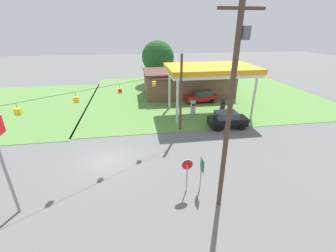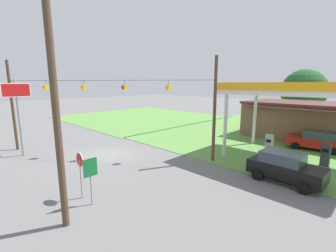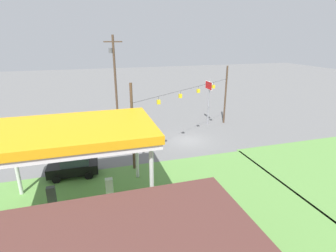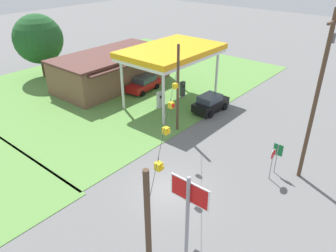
{
  "view_description": "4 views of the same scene",
  "coord_description": "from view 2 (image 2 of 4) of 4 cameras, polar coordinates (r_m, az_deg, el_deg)",
  "views": [
    {
      "loc": [
        2.56,
        -16.76,
        10.3
      ],
      "look_at": [
        5.39,
        1.6,
        2.06
      ],
      "focal_mm": 24.0,
      "sensor_mm": 36.0,
      "label": 1
    },
    {
      "loc": [
        16.59,
        -9.39,
        5.9
      ],
      "look_at": [
        3.41,
        3.9,
        2.41
      ],
      "focal_mm": 24.0,
      "sensor_mm": 36.0,
      "label": 2
    },
    {
      "loc": [
        10.48,
        26.72,
        11.54
      ],
      "look_at": [
        3.23,
        2.42,
        2.93
      ],
      "focal_mm": 28.0,
      "sensor_mm": 36.0,
      "label": 3
    },
    {
      "loc": [
        -13.85,
        -11.52,
        14.59
      ],
      "look_at": [
        3.27,
        2.8,
        2.73
      ],
      "focal_mm": 35.0,
      "sensor_mm": 36.0,
      "label": 4
    }
  ],
  "objects": [
    {
      "name": "ground_plane",
      "position": [
        19.95,
        -15.12,
        -7.01
      ],
      "size": [
        160.0,
        160.0,
        0.0
      ],
      "primitive_type": "plane",
      "color": "slate"
    },
    {
      "name": "grass_verge_opposite_corner",
      "position": [
        41.73,
        -7.25,
        2.38
      ],
      "size": [
        24.0,
        24.0,
        0.04
      ],
      "primitive_type": "cube",
      "color": "#5B8E42",
      "rests_on": "ground"
    },
    {
      "name": "gas_station_canopy",
      "position": [
        19.43,
        30.8,
        7.95
      ],
      "size": [
        10.51,
        6.92,
        6.03
      ],
      "color": "silver",
      "rests_on": "ground"
    },
    {
      "name": "gas_station_store",
      "position": [
        28.54,
        33.58,
        0.95
      ],
      "size": [
        14.12,
        7.7,
        3.99
      ],
      "color": "brown",
      "rests_on": "ground"
    },
    {
      "name": "fuel_pump_near",
      "position": [
        20.62,
        24.27,
        -4.54
      ],
      "size": [
        0.71,
        0.56,
        1.8
      ],
      "color": "gray",
      "rests_on": "ground"
    },
    {
      "name": "fuel_pump_far",
      "position": [
        19.69,
        35.09,
        -6.24
      ],
      "size": [
        0.71,
        0.56,
        1.8
      ],
      "color": "gray",
      "rests_on": "ground"
    },
    {
      "name": "car_at_pumps_front",
      "position": [
        15.62,
        27.51,
        -9.18
      ],
      "size": [
        4.25,
        2.23,
        1.83
      ],
      "rotation": [
        0.0,
        0.0,
        -0.04
      ],
      "color": "black",
      "rests_on": "ground"
    },
    {
      "name": "car_at_pumps_rear",
      "position": [
        24.33,
        33.54,
        -3.06
      ],
      "size": [
        4.66,
        2.44,
        1.76
      ],
      "rotation": [
        0.0,
        0.0,
        3.24
      ],
      "color": "#AD1414",
      "rests_on": "ground"
    },
    {
      "name": "stop_sign_roadside",
      "position": [
        12.52,
        -21.43,
        -9.23
      ],
      "size": [
        0.8,
        0.08,
        2.5
      ],
      "rotation": [
        0.0,
        0.0,
        3.14
      ],
      "color": "#99999E",
      "rests_on": "ground"
    },
    {
      "name": "stop_sign_overhead",
      "position": [
        21.81,
        -33.91,
        4.94
      ],
      "size": [
        0.22,
        2.04,
        6.29
      ],
      "color": "gray",
      "rests_on": "ground"
    },
    {
      "name": "route_sign",
      "position": [
        11.71,
        -19.11,
        -11.0
      ],
      "size": [
        0.1,
        0.7,
        2.4
      ],
      "color": "gray",
      "rests_on": "ground"
    },
    {
      "name": "utility_pole_main",
      "position": [
        9.64,
        -27.36,
        13.37
      ],
      "size": [
        2.2,
        0.44,
        11.84
      ],
      "color": "#4C3828",
      "rests_on": "ground"
    },
    {
      "name": "signal_span_gantry",
      "position": [
        19.12,
        -15.78,
        5.54
      ],
      "size": [
        14.74,
        10.24,
        7.96
      ],
      "color": "#4C3828",
      "rests_on": "ground"
    },
    {
      "name": "tree_behind_station",
      "position": [
        38.1,
        31.2,
        7.64
      ],
      "size": [
        6.14,
        6.14,
        8.03
      ],
      "color": "#4C3828",
      "rests_on": "ground"
    }
  ]
}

